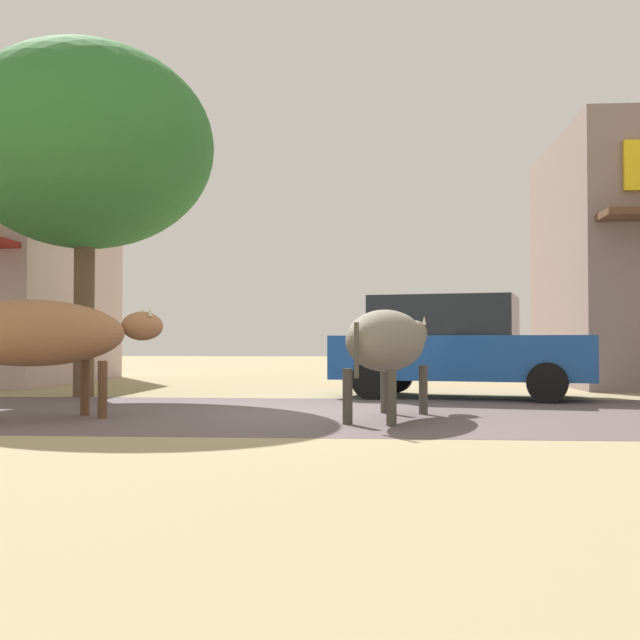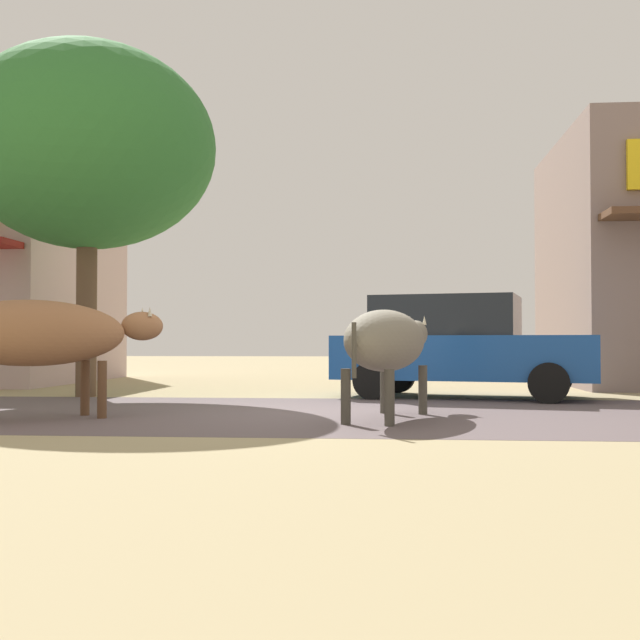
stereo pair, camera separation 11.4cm
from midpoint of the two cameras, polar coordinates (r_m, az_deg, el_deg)
ground at (r=10.29m, az=0.34°, el=-6.56°), size 80.00×80.00×0.00m
asphalt_road at (r=10.29m, az=0.34°, el=-6.55°), size 72.00×5.32×0.00m
roadside_tree at (r=14.26m, az=-15.75°, el=11.55°), size 4.22×4.22×5.82m
parked_hatchback_car at (r=13.35m, az=10.04°, el=-1.76°), size 4.39×2.68×1.64m
cow_near_brown at (r=9.87m, az=-18.78°, el=-0.94°), size 2.32×2.27×1.38m
cow_far_dark at (r=9.56m, az=5.14°, el=-1.51°), size 1.31×2.85×1.27m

